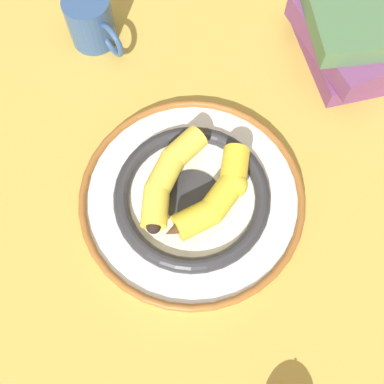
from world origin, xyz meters
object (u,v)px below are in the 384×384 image
at_px(decorative_bowl, 192,197).
at_px(banana_b, 216,196).
at_px(book_stack, 353,32).
at_px(banana_a, 170,173).
at_px(coffee_mug, 91,21).

xyz_separation_m(decorative_bowl, banana_b, (-0.02, 0.03, 0.04)).
bearing_deg(book_stack, decorative_bowl, 121.37).
distance_m(decorative_bowl, book_stack, 0.39).
height_order(decorative_bowl, banana_b, banana_b).
height_order(banana_b, book_stack, book_stack).
relative_size(decorative_bowl, banana_a, 2.04).
bearing_deg(book_stack, banana_b, 126.54).
relative_size(decorative_bowl, banana_b, 1.95).
height_order(decorative_bowl, banana_a, banana_a).
xyz_separation_m(banana_a, coffee_mug, (-0.04, -0.32, -0.01)).
distance_m(banana_b, book_stack, 0.38).
distance_m(decorative_bowl, coffee_mug, 0.36).
distance_m(banana_b, coffee_mug, 0.39).
distance_m(banana_a, banana_b, 0.08).
xyz_separation_m(banana_b, coffee_mug, (-0.00, -0.39, -0.01)).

